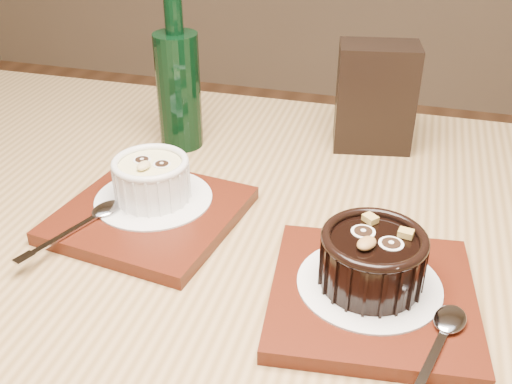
% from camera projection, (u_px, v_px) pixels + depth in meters
% --- Properties ---
extents(table, '(1.21, 0.82, 0.75)m').
position_uv_depth(table, '(236.00, 314.00, 0.66)').
color(table, olive).
rests_on(table, ground).
extents(tray_left, '(0.20, 0.20, 0.01)m').
position_uv_depth(tray_left, '(150.00, 215.00, 0.65)').
color(tray_left, '#4E1A0D').
rests_on(tray_left, table).
extents(doily_left, '(0.13, 0.13, 0.00)m').
position_uv_depth(doily_left, '(154.00, 198.00, 0.66)').
color(doily_left, white).
rests_on(doily_left, tray_left).
extents(ramekin_white, '(0.08, 0.08, 0.05)m').
position_uv_depth(ramekin_white, '(151.00, 177.00, 0.65)').
color(ramekin_white, white).
rests_on(ramekin_white, doily_left).
extents(spoon_left, '(0.07, 0.14, 0.01)m').
position_uv_depth(spoon_left, '(82.00, 223.00, 0.62)').
color(spoon_left, '#B5B7BE').
rests_on(spoon_left, tray_left).
extents(tray_right, '(0.20, 0.20, 0.01)m').
position_uv_depth(tray_right, '(372.00, 296.00, 0.54)').
color(tray_right, '#4E1A0D').
rests_on(tray_right, table).
extents(doily_right, '(0.13, 0.13, 0.00)m').
position_uv_depth(doily_right, '(369.00, 284.00, 0.54)').
color(doily_right, white).
rests_on(doily_right, tray_right).
extents(ramekin_dark, '(0.09, 0.09, 0.06)m').
position_uv_depth(ramekin_dark, '(372.00, 257.00, 0.52)').
color(ramekin_dark, black).
rests_on(ramekin_dark, doily_right).
extents(spoon_right, '(0.06, 0.14, 0.01)m').
position_uv_depth(spoon_right, '(438.00, 345.00, 0.47)').
color(spoon_right, '#B5B7BE').
rests_on(spoon_right, tray_right).
extents(condiment_stand, '(0.11, 0.08, 0.14)m').
position_uv_depth(condiment_stand, '(375.00, 97.00, 0.78)').
color(condiment_stand, black).
rests_on(condiment_stand, table).
extents(green_bottle, '(0.06, 0.06, 0.21)m').
position_uv_depth(green_bottle, '(178.00, 86.00, 0.77)').
color(green_bottle, black).
rests_on(green_bottle, table).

